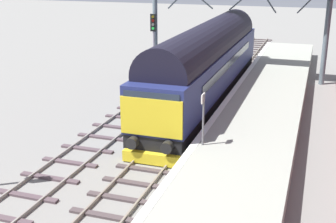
# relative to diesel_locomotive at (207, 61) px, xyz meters

# --- Properties ---
(ground_plane) EXTENTS (140.00, 140.00, 0.00)m
(ground_plane) POSITION_rel_diesel_locomotive_xyz_m (-0.00, -5.16, -2.49)
(ground_plane) COLOR gray
(ground_plane) RESTS_ON ground
(track_main) EXTENTS (2.50, 60.00, 0.15)m
(track_main) POSITION_rel_diesel_locomotive_xyz_m (-0.00, -5.16, -2.43)
(track_main) COLOR gray
(track_main) RESTS_ON ground
(track_adjacent_west) EXTENTS (2.50, 60.00, 0.15)m
(track_adjacent_west) POSITION_rel_diesel_locomotive_xyz_m (-3.24, -5.16, -2.43)
(track_adjacent_west) COLOR gray
(track_adjacent_west) RESTS_ON ground
(station_platform) EXTENTS (4.00, 44.00, 1.01)m
(station_platform) POSITION_rel_diesel_locomotive_xyz_m (3.60, -5.16, -1.98)
(station_platform) COLOR #989B8F
(station_platform) RESTS_ON ground
(diesel_locomotive) EXTENTS (2.74, 19.11, 4.68)m
(diesel_locomotive) POSITION_rel_diesel_locomotive_xyz_m (0.00, 0.00, 0.00)
(diesel_locomotive) COLOR black
(diesel_locomotive) RESTS_ON ground
(signal_post_far) EXTENTS (0.44, 0.22, 4.40)m
(signal_post_far) POSITION_rel_diesel_locomotive_xyz_m (-5.60, 6.08, 0.39)
(signal_post_far) COLOR gray
(signal_post_far) RESTS_ON ground
(platform_number_sign) EXTENTS (0.10, 0.44, 2.11)m
(platform_number_sign) POSITION_rel_diesel_locomotive_xyz_m (2.06, -9.05, -0.09)
(platform_number_sign) COLOR slate
(platform_number_sign) RESTS_ON station_platform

